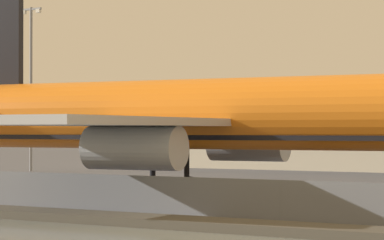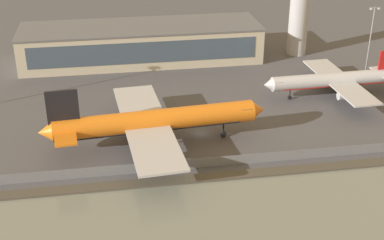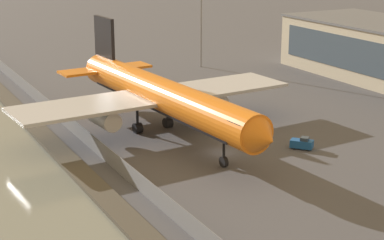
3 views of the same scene
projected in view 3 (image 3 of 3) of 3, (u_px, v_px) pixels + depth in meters
ground_plane at (223, 153)px, 90.87m from camera, size 500.00×500.00×0.00m
shoreline_seawall at (84, 176)px, 81.63m from camera, size 320.00×3.00×0.50m
perimeter_fence at (117, 163)px, 83.37m from camera, size 280.00×0.10×2.40m
cargo_jet_orange at (160, 96)px, 97.60m from camera, size 53.05×45.41×16.01m
baggage_tug at (302, 143)px, 92.31m from camera, size 3.48×3.29×1.80m
apron_light_mast_apron_west at (201, 17)px, 145.34m from camera, size 3.20×0.40×20.63m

